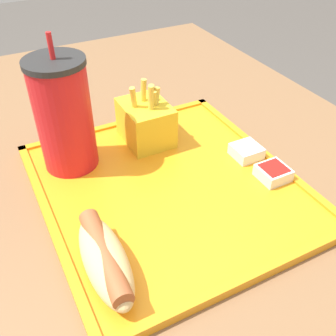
{
  "coord_description": "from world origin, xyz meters",
  "views": [
    {
      "loc": [
        -0.42,
        0.18,
        1.13
      ],
      "look_at": [
        -0.03,
        -0.02,
        0.79
      ],
      "focal_mm": 42.0,
      "sensor_mm": 36.0,
      "label": 1
    }
  ],
  "objects": [
    {
      "name": "dining_table",
      "position": [
        0.0,
        0.0,
        0.37
      ],
      "size": [
        1.2,
        0.85,
        0.75
      ],
      "color": "brown",
      "rests_on": "ground_plane"
    },
    {
      "name": "food_tray",
      "position": [
        -0.03,
        -0.02,
        0.75
      ],
      "size": [
        0.39,
        0.36,
        0.01
      ],
      "color": "orange",
      "rests_on": "dining_table"
    },
    {
      "name": "soda_cup",
      "position": [
        0.08,
        0.09,
        0.84
      ],
      "size": [
        0.08,
        0.08,
        0.2
      ],
      "color": "red",
      "rests_on": "food_tray"
    },
    {
      "name": "hot_dog_far",
      "position": [
        -0.14,
        0.12,
        0.78
      ],
      "size": [
        0.14,
        0.05,
        0.04
      ],
      "color": "#DBB270",
      "rests_on": "food_tray"
    },
    {
      "name": "fries_carton",
      "position": [
        0.09,
        -0.04,
        0.79
      ],
      "size": [
        0.09,
        0.07,
        0.11
      ],
      "color": "gold",
      "rests_on": "food_tray"
    },
    {
      "name": "sauce_cup_mayo",
      "position": [
        -0.03,
        -0.16,
        0.77
      ],
      "size": [
        0.04,
        0.04,
        0.02
      ],
      "color": "silver",
      "rests_on": "food_tray"
    },
    {
      "name": "sauce_cup_ketchup",
      "position": [
        -0.09,
        -0.16,
        0.77
      ],
      "size": [
        0.04,
        0.04,
        0.02
      ],
      "color": "silver",
      "rests_on": "food_tray"
    }
  ]
}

